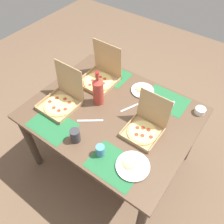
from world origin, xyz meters
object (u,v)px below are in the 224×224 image
object	(u,v)px
plate_near_right	(132,166)
soda_bottle	(98,91)
pizza_box_edge_far	(62,100)
cup_clear_left	(100,151)
cup_clear_right	(75,135)
condiment_bowl	(200,111)
pizza_box_center	(100,76)
pizza_box_corner_left	(145,127)
plate_far_left	(142,90)

from	to	relation	value
plate_near_right	soda_bottle	world-z (taller)	soda_bottle
pizza_box_edge_far	cup_clear_left	distance (m)	0.60
plate_near_right	soda_bottle	size ratio (longest dim) A/B	0.73
cup_clear_right	condiment_bowl	xyz separation A→B (m)	(0.64, 0.80, -0.03)
soda_bottle	pizza_box_center	bearing A→B (deg)	124.82
pizza_box_edge_far	pizza_box_corner_left	distance (m)	0.73
condiment_bowl	pizza_box_corner_left	bearing A→B (deg)	-122.45
condiment_bowl	cup_clear_left	bearing A→B (deg)	-117.90
pizza_box_edge_far	plate_far_left	xyz separation A→B (m)	(0.47, 0.54, -0.04)
pizza_box_corner_left	pizza_box_center	world-z (taller)	pizza_box_center
pizza_box_edge_far	soda_bottle	distance (m)	0.32
plate_near_right	pizza_box_edge_far	bearing A→B (deg)	169.54
cup_clear_left	condiment_bowl	xyz separation A→B (m)	(0.42, 0.79, -0.02)
pizza_box_corner_left	plate_far_left	xyz separation A→B (m)	(-0.25, 0.37, -0.04)
soda_bottle	pizza_box_edge_far	bearing A→B (deg)	-139.70
soda_bottle	cup_clear_right	bearing A→B (deg)	-75.43
plate_far_left	soda_bottle	bearing A→B (deg)	-124.62
pizza_box_edge_far	pizza_box_corner_left	xyz separation A→B (m)	(0.72, 0.16, -0.00)
pizza_box_center	soda_bottle	xyz separation A→B (m)	(0.16, -0.23, 0.08)
soda_bottle	condiment_bowl	bearing A→B (deg)	27.60
pizza_box_corner_left	plate_far_left	bearing A→B (deg)	123.21
cup_clear_right	cup_clear_left	world-z (taller)	cup_clear_right
plate_far_left	pizza_box_corner_left	bearing A→B (deg)	-56.79
pizza_box_center	soda_bottle	bearing A→B (deg)	-55.18
plate_near_right	cup_clear_right	world-z (taller)	cup_clear_right
condiment_bowl	plate_far_left	bearing A→B (deg)	-173.85
pizza_box_edge_far	condiment_bowl	world-z (taller)	pizza_box_edge_far
pizza_box_corner_left	cup_clear_left	distance (m)	0.39
pizza_box_edge_far	pizza_box_center	size ratio (longest dim) A/B	0.95
plate_far_left	condiment_bowl	bearing A→B (deg)	6.15
cup_clear_right	pizza_box_edge_far	bearing A→B (deg)	148.57
plate_near_right	cup_clear_right	bearing A→B (deg)	-172.40
cup_clear_right	cup_clear_left	distance (m)	0.22
pizza_box_corner_left	pizza_box_edge_far	bearing A→B (deg)	-167.10
plate_far_left	plate_near_right	distance (m)	0.77
plate_near_right	cup_clear_left	world-z (taller)	cup_clear_left
pizza_box_corner_left	condiment_bowl	distance (m)	0.51
pizza_box_corner_left	pizza_box_center	distance (m)	0.69
plate_far_left	cup_clear_right	xyz separation A→B (m)	(-0.13, -0.75, 0.05)
pizza_box_edge_far	pizza_box_corner_left	size ratio (longest dim) A/B	1.10
pizza_box_center	plate_near_right	bearing A→B (deg)	-38.53
pizza_box_center	pizza_box_corner_left	bearing A→B (deg)	-22.76
plate_far_left	condiment_bowl	world-z (taller)	condiment_bowl
pizza_box_center	condiment_bowl	size ratio (longest dim) A/B	4.00
plate_far_left	cup_clear_right	distance (m)	0.76
pizza_box_corner_left	soda_bottle	size ratio (longest dim) A/B	0.93
plate_far_left	condiment_bowl	xyz separation A→B (m)	(0.52, 0.06, 0.01)
pizza_box_corner_left	cup_clear_right	distance (m)	0.53
cup_clear_right	condiment_bowl	bearing A→B (deg)	51.32
pizza_box_edge_far	plate_near_right	bearing A→B (deg)	-10.46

